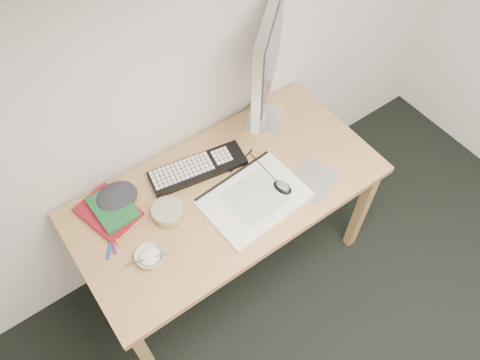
# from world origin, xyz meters

# --- Properties ---
(desk) EXTENTS (1.40, 0.70, 0.75)m
(desk) POSITION_xyz_m (0.00, 1.43, 0.67)
(desk) COLOR tan
(desk) RESTS_ON ground
(mousepad) EXTENTS (0.25, 0.24, 0.00)m
(mousepad) POSITION_xyz_m (0.35, 1.25, 0.75)
(mousepad) COLOR slate
(mousepad) RESTS_ON desk
(sketchpad) EXTENTS (0.46, 0.35, 0.01)m
(sketchpad) POSITION_xyz_m (0.07, 1.32, 0.76)
(sketchpad) COLOR white
(sketchpad) RESTS_ON desk
(keyboard) EXTENTS (0.46, 0.22, 0.03)m
(keyboard) POSITION_xyz_m (-0.05, 1.60, 0.76)
(keyboard) COLOR black
(keyboard) RESTS_ON desk
(monitor) EXTENTS (0.44, 0.40, 0.64)m
(monitor) POSITION_xyz_m (0.40, 1.67, 1.15)
(monitor) COLOR silver
(monitor) RESTS_ON desk
(mouse) EXTENTS (0.08, 0.10, 0.03)m
(mouse) POSITION_xyz_m (0.20, 1.29, 0.78)
(mouse) COLOR black
(mouse) RESTS_ON sketchpad
(rice_bowl) EXTENTS (0.15, 0.15, 0.04)m
(rice_bowl) POSITION_xyz_m (-0.44, 1.34, 0.77)
(rice_bowl) COLOR white
(rice_bowl) RESTS_ON desk
(chopsticks) EXTENTS (0.23, 0.09, 0.02)m
(chopsticks) POSITION_xyz_m (-0.44, 1.32, 0.79)
(chopsticks) COLOR silver
(chopsticks) RESTS_ON rice_bowl
(fruit_tub) EXTENTS (0.16, 0.16, 0.07)m
(fruit_tub) POSITION_xyz_m (-0.28, 1.46, 0.78)
(fruit_tub) COLOR #EBBC52
(fruit_tub) RESTS_ON desk
(book_red) EXTENTS (0.24, 0.29, 0.02)m
(book_red) POSITION_xyz_m (-0.49, 1.63, 0.76)
(book_red) COLOR maroon
(book_red) RESTS_ON desk
(book_green) EXTENTS (0.16, 0.22, 0.02)m
(book_green) POSITION_xyz_m (-0.46, 1.62, 0.78)
(book_green) COLOR #165B2C
(book_green) RESTS_ON book_red
(cloth_lump) EXTENTS (0.16, 0.13, 0.06)m
(cloth_lump) POSITION_xyz_m (-0.42, 1.66, 0.78)
(cloth_lump) COLOR #2A2D33
(cloth_lump) RESTS_ON desk
(pencil_pink) EXTENTS (0.16, 0.02, 0.01)m
(pencil_pink) POSITION_xyz_m (0.00, 1.46, 0.75)
(pencil_pink) COLOR #D26985
(pencil_pink) RESTS_ON desk
(pencil_tan) EXTENTS (0.12, 0.15, 0.01)m
(pencil_tan) POSITION_xyz_m (0.05, 1.45, 0.75)
(pencil_tan) COLOR tan
(pencil_tan) RESTS_ON desk
(pencil_black) EXTENTS (0.16, 0.06, 0.01)m
(pencil_black) POSITION_xyz_m (0.15, 1.52, 0.75)
(pencil_black) COLOR black
(pencil_black) RESTS_ON desk
(marker_blue) EXTENTS (0.09, 0.12, 0.01)m
(marker_blue) POSITION_xyz_m (-0.55, 1.48, 0.76)
(marker_blue) COLOR #1C4599
(marker_blue) RESTS_ON desk
(marker_orange) EXTENTS (0.01, 0.14, 0.01)m
(marker_orange) POSITION_xyz_m (-0.52, 1.52, 0.76)
(marker_orange) COLOR orange
(marker_orange) RESTS_ON desk
(marker_purple) EXTENTS (0.05, 0.13, 0.01)m
(marker_purple) POSITION_xyz_m (-0.53, 1.50, 0.76)
(marker_purple) COLOR #68227E
(marker_purple) RESTS_ON desk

